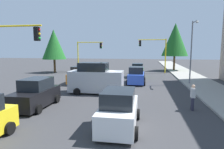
{
  "coord_description": "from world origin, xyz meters",
  "views": [
    {
      "loc": [
        18.62,
        4.1,
        3.96
      ],
      "look_at": [
        -1.95,
        0.63,
        1.2
      ],
      "focal_mm": 30.82,
      "sensor_mm": 36.0,
      "label": 1
    }
  ],
  "objects_px": {
    "car_black": "(36,94)",
    "car_blue": "(136,76)",
    "street_lamp_curbside": "(192,46)",
    "tree_opposite_side": "(54,44)",
    "car_white": "(119,110)",
    "car_green": "(138,71)",
    "car_orange": "(80,76)",
    "pedestrian_crossing": "(193,97)",
    "traffic_signal_near_right": "(8,48)",
    "delivery_van_silver": "(96,79)",
    "traffic_signal_far_left": "(154,49)",
    "tree_roadside_far": "(175,40)",
    "traffic_signal_far_right": "(88,50)"
  },
  "relations": [
    {
      "from": "car_black",
      "to": "car_blue",
      "type": "height_order",
      "value": "same"
    },
    {
      "from": "street_lamp_curbside",
      "to": "tree_opposite_side",
      "type": "xyz_separation_m",
      "value": [
        -8.39,
        -20.2,
        0.4
      ]
    },
    {
      "from": "car_white",
      "to": "car_green",
      "type": "xyz_separation_m",
      "value": [
        -18.15,
        0.29,
        -0.0
      ]
    },
    {
      "from": "car_white",
      "to": "car_blue",
      "type": "distance_m",
      "value": 12.74
    },
    {
      "from": "car_orange",
      "to": "pedestrian_crossing",
      "type": "xyz_separation_m",
      "value": [
        8.41,
        10.57,
        0.01
      ]
    },
    {
      "from": "traffic_signal_near_right",
      "to": "street_lamp_curbside",
      "type": "xyz_separation_m",
      "value": [
        -9.61,
        14.91,
        0.29
      ]
    },
    {
      "from": "delivery_van_silver",
      "to": "car_orange",
      "type": "relative_size",
      "value": 1.24
    },
    {
      "from": "traffic_signal_far_left",
      "to": "tree_roadside_far",
      "type": "bearing_deg",
      "value": 136.41
    },
    {
      "from": "car_green",
      "to": "car_black",
      "type": "distance_m",
      "value": 16.87
    },
    {
      "from": "delivery_van_silver",
      "to": "car_black",
      "type": "xyz_separation_m",
      "value": [
        4.8,
        -3.02,
        -0.38
      ]
    },
    {
      "from": "tree_opposite_side",
      "to": "traffic_signal_far_right",
      "type": "bearing_deg",
      "value": 110.44
    },
    {
      "from": "tree_opposite_side",
      "to": "delivery_van_silver",
      "type": "xyz_separation_m",
      "value": [
        14.0,
        10.82,
        -3.46
      ]
    },
    {
      "from": "traffic_signal_near_right",
      "to": "car_white",
      "type": "xyz_separation_m",
      "value": [
        3.33,
        8.59,
        -3.16
      ]
    },
    {
      "from": "delivery_van_silver",
      "to": "car_white",
      "type": "relative_size",
      "value": 1.18
    },
    {
      "from": "delivery_van_silver",
      "to": "pedestrian_crossing",
      "type": "height_order",
      "value": "delivery_van_silver"
    },
    {
      "from": "traffic_signal_far_right",
      "to": "tree_opposite_side",
      "type": "xyz_separation_m",
      "value": [
        2.0,
        -5.37,
        0.99
      ]
    },
    {
      "from": "car_white",
      "to": "delivery_van_silver",
      "type": "bearing_deg",
      "value": -157.27
    },
    {
      "from": "tree_roadside_far",
      "to": "delivery_van_silver",
      "type": "relative_size",
      "value": 1.79
    },
    {
      "from": "tree_roadside_far",
      "to": "car_white",
      "type": "relative_size",
      "value": 2.12
    },
    {
      "from": "traffic_signal_near_right",
      "to": "car_blue",
      "type": "height_order",
      "value": "traffic_signal_near_right"
    },
    {
      "from": "car_black",
      "to": "street_lamp_curbside",
      "type": "bearing_deg",
      "value": 130.0
    },
    {
      "from": "traffic_signal_far_left",
      "to": "tree_roadside_far",
      "type": "xyz_separation_m",
      "value": [
        -4.0,
        3.81,
        1.67
      ]
    },
    {
      "from": "car_green",
      "to": "car_black",
      "type": "xyz_separation_m",
      "value": [
        15.61,
        -6.39,
        0.0
      ]
    },
    {
      "from": "traffic_signal_near_right",
      "to": "pedestrian_crossing",
      "type": "height_order",
      "value": "traffic_signal_near_right"
    },
    {
      "from": "car_orange",
      "to": "car_black",
      "type": "height_order",
      "value": "same"
    },
    {
      "from": "car_blue",
      "to": "car_orange",
      "type": "bearing_deg",
      "value": -83.29
    },
    {
      "from": "traffic_signal_far_left",
      "to": "car_black",
      "type": "distance_m",
      "value": 22.83
    },
    {
      "from": "traffic_signal_far_right",
      "to": "tree_roadside_far",
      "type": "xyz_separation_m",
      "value": [
        -4.0,
        15.13,
        1.9
      ]
    },
    {
      "from": "car_orange",
      "to": "traffic_signal_far_left",
      "type": "bearing_deg",
      "value": 141.56
    },
    {
      "from": "car_blue",
      "to": "delivery_van_silver",
      "type": "bearing_deg",
      "value": -32.17
    },
    {
      "from": "traffic_signal_near_right",
      "to": "car_green",
      "type": "bearing_deg",
      "value": 149.04
    },
    {
      "from": "tree_opposite_side",
      "to": "car_black",
      "type": "distance_m",
      "value": 20.71
    },
    {
      "from": "street_lamp_curbside",
      "to": "car_black",
      "type": "xyz_separation_m",
      "value": [
        10.41,
        -12.41,
        -3.45
      ]
    },
    {
      "from": "car_blue",
      "to": "pedestrian_crossing",
      "type": "relative_size",
      "value": 2.24
    },
    {
      "from": "street_lamp_curbside",
      "to": "car_green",
      "type": "height_order",
      "value": "street_lamp_curbside"
    },
    {
      "from": "tree_roadside_far",
      "to": "traffic_signal_far_right",
      "type": "bearing_deg",
      "value": -75.2
    },
    {
      "from": "traffic_signal_far_right",
      "to": "car_blue",
      "type": "xyz_separation_m",
      "value": [
        10.6,
        8.85,
        -2.86
      ]
    },
    {
      "from": "traffic_signal_far_right",
      "to": "car_white",
      "type": "relative_size",
      "value": 1.3
    },
    {
      "from": "tree_opposite_side",
      "to": "traffic_signal_near_right",
      "type": "bearing_deg",
      "value": 16.38
    },
    {
      "from": "tree_roadside_far",
      "to": "car_green",
      "type": "bearing_deg",
      "value": -34.53
    },
    {
      "from": "car_orange",
      "to": "pedestrian_crossing",
      "type": "height_order",
      "value": "car_orange"
    },
    {
      "from": "car_blue",
      "to": "tree_opposite_side",
      "type": "bearing_deg",
      "value": -121.17
    },
    {
      "from": "car_orange",
      "to": "car_blue",
      "type": "relative_size",
      "value": 1.02
    },
    {
      "from": "traffic_signal_near_right",
      "to": "tree_roadside_far",
      "type": "bearing_deg",
      "value": 147.64
    },
    {
      "from": "traffic_signal_near_right",
      "to": "tree_roadside_far",
      "type": "distance_m",
      "value": 28.46
    },
    {
      "from": "car_green",
      "to": "pedestrian_crossing",
      "type": "relative_size",
      "value": 2.38
    },
    {
      "from": "traffic_signal_far_right",
      "to": "street_lamp_curbside",
      "type": "relative_size",
      "value": 0.75
    },
    {
      "from": "tree_roadside_far",
      "to": "car_green",
      "type": "height_order",
      "value": "tree_roadside_far"
    },
    {
      "from": "tree_opposite_side",
      "to": "pedestrian_crossing",
      "type": "distance_m",
      "value": 25.76
    },
    {
      "from": "traffic_signal_far_right",
      "to": "delivery_van_silver",
      "type": "relative_size",
      "value": 1.1
    }
  ]
}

